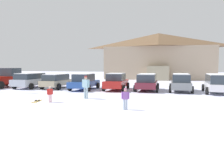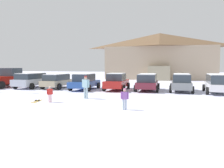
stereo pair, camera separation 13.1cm
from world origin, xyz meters
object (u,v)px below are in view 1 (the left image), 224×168
object	(u,v)px
parked_silver_wagon	(31,80)
skier_child_in_purple_jacket	(125,98)
skier_adult_in_blue_parka	(86,86)
ski_lodge	(158,56)
parked_maroon_van	(147,81)
parked_red_sedan	(116,82)
pickup_truck	(5,78)
parked_grey_wagon	(181,82)
skier_child_in_red_jacket	(50,93)
parked_blue_hatchback	(84,82)
parked_white_suv	(217,83)
parked_beige_suv	(56,80)
pair_of_skis	(37,101)

from	to	relation	value
parked_silver_wagon	skier_child_in_purple_jacket	world-z (taller)	parked_silver_wagon
parked_silver_wagon	skier_adult_in_blue_parka	distance (m)	10.52
ski_lodge	parked_maroon_van	size ratio (longest dim) A/B	4.55
ski_lodge	parked_red_sedan	distance (m)	21.21
pickup_truck	parked_grey_wagon	bearing A→B (deg)	0.40
skier_child_in_red_jacket	skier_adult_in_blue_parka	bearing A→B (deg)	51.13
parked_silver_wagon	parked_blue_hatchback	size ratio (longest dim) A/B	0.96
ski_lodge	parked_maroon_van	distance (m)	20.76
parked_blue_hatchback	parked_maroon_van	xyz separation A→B (m)	(6.21, 0.65, 0.06)
skier_adult_in_blue_parka	skier_child_in_red_jacket	xyz separation A→B (m)	(-1.70, -2.11, -0.35)
parked_silver_wagon	skier_child_in_red_jacket	size ratio (longest dim) A/B	4.29
parked_white_suv	parked_blue_hatchback	bearing A→B (deg)	-179.33
parked_blue_hatchback	parked_beige_suv	bearing A→B (deg)	169.92
parked_white_suv	skier_child_in_purple_jacket	world-z (taller)	parked_white_suv
parked_beige_suv	parked_white_suv	bearing A→B (deg)	-1.67
parked_beige_suv	pickup_truck	distance (m)	6.36
parked_maroon_van	skier_child_in_purple_jacket	bearing A→B (deg)	-92.42
parked_white_suv	skier_adult_in_blue_parka	world-z (taller)	parked_white_suv
parked_red_sedan	skier_child_in_purple_jacket	world-z (taller)	parked_red_sedan
parked_red_sedan	skier_child_in_purple_jacket	distance (m)	9.90
parked_grey_wagon	pickup_truck	distance (m)	19.09
skier_child_in_red_jacket	pair_of_skis	world-z (taller)	skier_child_in_red_jacket
skier_adult_in_blue_parka	parked_beige_suv	bearing A→B (deg)	131.88
parked_blue_hatchback	skier_child_in_red_jacket	xyz separation A→B (m)	(0.60, -7.85, -0.23)
parked_beige_suv	skier_child_in_red_jacket	size ratio (longest dim) A/B	4.10
ski_lodge	skier_child_in_purple_jacket	size ratio (longest dim) A/B	17.07
pair_of_skis	parked_silver_wagon	bearing A→B (deg)	126.24
ski_lodge	pair_of_skis	bearing A→B (deg)	-103.88
parked_red_sedan	pickup_truck	size ratio (longest dim) A/B	0.86
parked_white_suv	pair_of_skis	size ratio (longest dim) A/B	3.52
ski_lodge	pair_of_skis	world-z (taller)	ski_lodge
skier_adult_in_blue_parka	parked_white_suv	bearing A→B (deg)	30.31
pickup_truck	skier_adult_in_blue_parka	distance (m)	13.58
parked_red_sedan	skier_child_in_red_jacket	distance (m)	8.73
parked_beige_suv	parked_blue_hatchback	world-z (taller)	parked_blue_hatchback
parked_beige_suv	pickup_truck	xyz separation A→B (m)	(-6.35, -0.08, 0.15)
parked_grey_wagon	parked_blue_hatchback	bearing A→B (deg)	-176.01
parked_maroon_van	skier_child_in_purple_jacket	distance (m)	9.72
parked_red_sedan	pair_of_skis	xyz separation A→B (m)	(-3.67, -8.16, -0.82)
parked_beige_suv	skier_child_in_purple_jacket	xyz separation A→B (m)	(9.19, -9.66, -0.18)
skier_child_in_purple_jacket	pickup_truck	bearing A→B (deg)	148.36
parked_maroon_van	skier_adult_in_blue_parka	bearing A→B (deg)	-121.47
parked_red_sedan	parked_white_suv	world-z (taller)	parked_white_suv
parked_beige_suv	parked_blue_hatchback	bearing A→B (deg)	-10.08
pair_of_skis	skier_child_in_red_jacket	bearing A→B (deg)	-9.32
parked_silver_wagon	skier_child_in_purple_jacket	bearing A→B (deg)	-37.69
parked_blue_hatchback	skier_child_in_purple_jacket	xyz separation A→B (m)	(5.80, -9.06, -0.16)
parked_maroon_van	skier_child_in_red_jacket	world-z (taller)	parked_maroon_van
parked_red_sedan	skier_child_in_red_jacket	world-z (taller)	parked_red_sedan
skier_child_in_red_jacket	pickup_truck	bearing A→B (deg)	141.04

